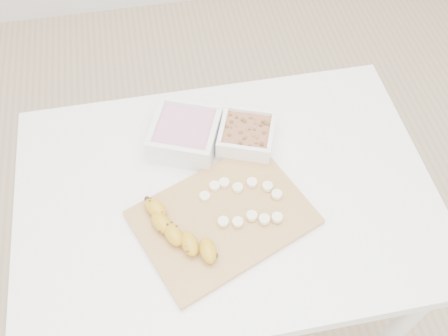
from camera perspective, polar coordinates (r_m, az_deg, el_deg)
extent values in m
plane|color=#C6AD89|center=(1.87, 0.18, -15.06)|extent=(3.50, 3.50, 0.00)
cube|color=white|center=(1.21, 0.26, -3.30)|extent=(1.00, 0.70, 0.04)
cylinder|color=white|center=(1.55, 19.33, -16.87)|extent=(0.05, 0.05, 0.71)
cylinder|color=white|center=(1.71, -16.39, -3.94)|extent=(0.05, 0.05, 0.71)
cylinder|color=white|center=(1.77, 12.53, 0.55)|extent=(0.05, 0.05, 0.71)
cube|color=white|center=(1.25, -4.45, 3.89)|extent=(0.21, 0.21, 0.07)
cube|color=#CA82A0|center=(1.25, -4.46, 3.98)|extent=(0.18, 0.18, 0.04)
cube|color=white|center=(1.26, 2.59, 3.72)|extent=(0.17, 0.17, 0.06)
cube|color=brown|center=(1.26, 2.59, 3.80)|extent=(0.14, 0.14, 0.04)
cube|color=tan|center=(1.15, -0.10, -5.68)|extent=(0.45, 0.39, 0.01)
cylinder|color=#F6EABD|center=(1.17, -2.21, -3.27)|extent=(0.03, 0.03, 0.01)
cylinder|color=#F6EABD|center=(1.18, -1.08, -2.09)|extent=(0.03, 0.03, 0.01)
cylinder|color=#F6EABD|center=(1.18, 0.02, -1.71)|extent=(0.03, 0.03, 0.01)
cylinder|color=#F6EABD|center=(1.18, 1.57, -2.29)|extent=(0.03, 0.03, 0.01)
cylinder|color=#F6EABD|center=(1.19, 3.20, -1.69)|extent=(0.03, 0.03, 0.01)
cylinder|color=#F6EABD|center=(1.18, 5.00, -2.12)|extent=(0.03, 0.03, 0.01)
cylinder|color=#F6EABD|center=(1.17, 6.05, -3.04)|extent=(0.03, 0.03, 0.01)
cylinder|color=#F6EABD|center=(1.13, -0.10, -6.18)|extent=(0.03, 0.03, 0.01)
cylinder|color=#F6EABD|center=(1.13, 1.58, -6.22)|extent=(0.03, 0.03, 0.01)
cylinder|color=#F6EABD|center=(1.14, 3.19, -5.48)|extent=(0.03, 0.03, 0.01)
cylinder|color=#F6EABD|center=(1.13, 4.64, -5.87)|extent=(0.03, 0.03, 0.01)
cylinder|color=#F6EABD|center=(1.14, 6.08, -5.66)|extent=(0.03, 0.03, 0.01)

